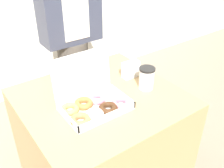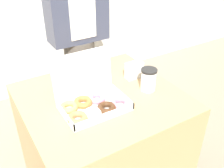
# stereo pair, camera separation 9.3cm
# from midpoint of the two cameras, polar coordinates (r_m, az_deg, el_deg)

# --- Properties ---
(table) EXTENTS (0.87, 0.81, 0.74)m
(table) POSITION_cam_midpoint_polar(r_m,az_deg,el_deg) (1.72, -3.80, -13.07)
(table) COLOR tan
(table) RESTS_ON ground_plane
(donut_box) EXTENTS (0.38, 0.27, 0.27)m
(donut_box) POSITION_cam_midpoint_polar(r_m,az_deg,el_deg) (1.37, -6.16, -4.13)
(donut_box) COLOR white
(donut_box) RESTS_ON table
(coffee_cup) EXTENTS (0.09, 0.09, 0.13)m
(coffee_cup) POSITION_cam_midpoint_polar(r_m,az_deg,el_deg) (1.53, 5.81, 1.28)
(coffee_cup) COLOR white
(coffee_cup) RESTS_ON table
(napkin_holder) EXTENTS (0.11, 0.05, 0.10)m
(napkin_holder) POSITION_cam_midpoint_polar(r_m,az_deg,el_deg) (1.64, 2.47, 3.15)
(napkin_holder) COLOR silver
(napkin_holder) RESTS_ON table
(person_customer) EXTENTS (0.42, 0.23, 1.61)m
(person_customer) POSITION_cam_midpoint_polar(r_m,az_deg,el_deg) (1.95, -10.19, 9.88)
(person_customer) COLOR #4C4742
(person_customer) RESTS_ON ground_plane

